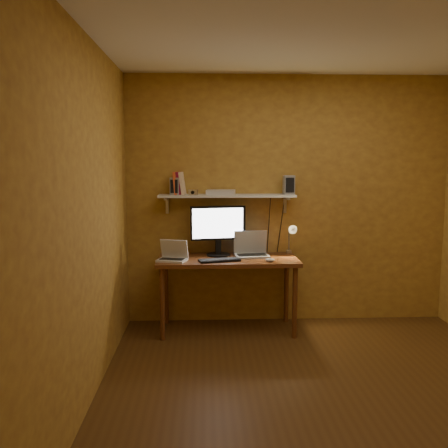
{
  "coord_description": "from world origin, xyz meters",
  "views": [
    {
      "loc": [
        -0.88,
        -3.37,
        1.71
      ],
      "look_at": [
        -0.7,
        1.18,
        1.11
      ],
      "focal_mm": 38.0,
      "sensor_mm": 36.0,
      "label": 1
    }
  ],
  "objects_px": {
    "speaker_right": "(289,185)",
    "desk": "(228,266)",
    "desk_lamp": "(291,235)",
    "router": "(221,192)",
    "keyboard": "(219,260)",
    "speaker_left": "(176,186)",
    "laptop": "(251,249)",
    "mouse": "(270,260)",
    "monitor": "(218,228)",
    "wall_shelf": "(227,196)",
    "netbook": "(173,255)",
    "shelf_camera": "(193,192)"
  },
  "relations": [
    {
      "from": "desk_lamp",
      "to": "router",
      "type": "height_order",
      "value": "router"
    },
    {
      "from": "wall_shelf",
      "to": "shelf_camera",
      "type": "relative_size",
      "value": 14.55
    },
    {
      "from": "keyboard",
      "to": "desk_lamp",
      "type": "bearing_deg",
      "value": 6.26
    },
    {
      "from": "wall_shelf",
      "to": "netbook",
      "type": "bearing_deg",
      "value": -151.82
    },
    {
      "from": "shelf_camera",
      "to": "router",
      "type": "relative_size",
      "value": 0.33
    },
    {
      "from": "netbook",
      "to": "speaker_left",
      "type": "xyz_separation_m",
      "value": [
        0.02,
        0.29,
        0.66
      ]
    },
    {
      "from": "desk_lamp",
      "to": "speaker_left",
      "type": "height_order",
      "value": "speaker_left"
    },
    {
      "from": "monitor",
      "to": "wall_shelf",
      "type": "bearing_deg",
      "value": 23.39
    },
    {
      "from": "wall_shelf",
      "to": "router",
      "type": "height_order",
      "value": "router"
    },
    {
      "from": "laptop",
      "to": "router",
      "type": "relative_size",
      "value": 1.23
    },
    {
      "from": "mouse",
      "to": "router",
      "type": "xyz_separation_m",
      "value": [
        -0.46,
        0.38,
        0.63
      ]
    },
    {
      "from": "desk_lamp",
      "to": "shelf_camera",
      "type": "bearing_deg",
      "value": -179.7
    },
    {
      "from": "monitor",
      "to": "laptop",
      "type": "xyz_separation_m",
      "value": [
        0.34,
        -0.04,
        -0.22
      ]
    },
    {
      "from": "keyboard",
      "to": "speaker_right",
      "type": "distance_m",
      "value": 1.08
    },
    {
      "from": "speaker_right",
      "to": "shelf_camera",
      "type": "height_order",
      "value": "speaker_right"
    },
    {
      "from": "mouse",
      "to": "shelf_camera",
      "type": "height_order",
      "value": "shelf_camera"
    },
    {
      "from": "desk",
      "to": "monitor",
      "type": "height_order",
      "value": "monitor"
    },
    {
      "from": "wall_shelf",
      "to": "router",
      "type": "relative_size",
      "value": 4.82
    },
    {
      "from": "wall_shelf",
      "to": "speaker_right",
      "type": "distance_m",
      "value": 0.65
    },
    {
      "from": "monitor",
      "to": "desk_lamp",
      "type": "distance_m",
      "value": 0.76
    },
    {
      "from": "mouse",
      "to": "speaker_right",
      "type": "height_order",
      "value": "speaker_right"
    },
    {
      "from": "speaker_left",
      "to": "router",
      "type": "distance_m",
      "value": 0.46
    },
    {
      "from": "laptop",
      "to": "speaker_right",
      "type": "bearing_deg",
      "value": 10.51
    },
    {
      "from": "netbook",
      "to": "mouse",
      "type": "height_order",
      "value": "netbook"
    },
    {
      "from": "speaker_right",
      "to": "desk",
      "type": "bearing_deg",
      "value": -164.62
    },
    {
      "from": "speaker_left",
      "to": "laptop",
      "type": "bearing_deg",
      "value": 11.32
    },
    {
      "from": "speaker_right",
      "to": "router",
      "type": "bearing_deg",
      "value": 178.61
    },
    {
      "from": "laptop",
      "to": "desk_lamp",
      "type": "height_order",
      "value": "desk_lamp"
    },
    {
      "from": "keyboard",
      "to": "shelf_camera",
      "type": "relative_size",
      "value": 4.16
    },
    {
      "from": "desk",
      "to": "wall_shelf",
      "type": "xyz_separation_m",
      "value": [
        0.0,
        0.19,
        0.69
      ]
    },
    {
      "from": "mouse",
      "to": "laptop",
      "type": "bearing_deg",
      "value": 131.82
    },
    {
      "from": "wall_shelf",
      "to": "speaker_left",
      "type": "xyz_separation_m",
      "value": [
        -0.52,
        -0.0,
        0.1
      ]
    },
    {
      "from": "wall_shelf",
      "to": "desk_lamp",
      "type": "height_order",
      "value": "wall_shelf"
    },
    {
      "from": "mouse",
      "to": "desk_lamp",
      "type": "bearing_deg",
      "value": 63.66
    },
    {
      "from": "desk",
      "to": "speaker_left",
      "type": "relative_size",
      "value": 8.03
    },
    {
      "from": "desk_lamp",
      "to": "mouse",
      "type": "bearing_deg",
      "value": -129.6
    },
    {
      "from": "desk",
      "to": "laptop",
      "type": "height_order",
      "value": "laptop"
    },
    {
      "from": "mouse",
      "to": "router",
      "type": "bearing_deg",
      "value": 153.88
    },
    {
      "from": "keyboard",
      "to": "desk_lamp",
      "type": "relative_size",
      "value": 1.07
    },
    {
      "from": "speaker_right",
      "to": "router",
      "type": "height_order",
      "value": "speaker_right"
    },
    {
      "from": "laptop",
      "to": "keyboard",
      "type": "distance_m",
      "value": 0.42
    },
    {
      "from": "wall_shelf",
      "to": "desk_lamp",
      "type": "xyz_separation_m",
      "value": [
        0.66,
        -0.07,
        -0.4
      ]
    },
    {
      "from": "keyboard",
      "to": "speaker_left",
      "type": "xyz_separation_m",
      "value": [
        -0.43,
        0.34,
        0.7
      ]
    },
    {
      "from": "wall_shelf",
      "to": "desk",
      "type": "bearing_deg",
      "value": -90.0
    },
    {
      "from": "desk",
      "to": "wall_shelf",
      "type": "height_order",
      "value": "wall_shelf"
    },
    {
      "from": "speaker_left",
      "to": "shelf_camera",
      "type": "relative_size",
      "value": 1.81
    },
    {
      "from": "desk_lamp",
      "to": "shelf_camera",
      "type": "xyz_separation_m",
      "value": [
        -1.0,
        -0.01,
        0.44
      ]
    },
    {
      "from": "laptop",
      "to": "desk_lamp",
      "type": "relative_size",
      "value": 0.96
    },
    {
      "from": "monitor",
      "to": "keyboard",
      "type": "bearing_deg",
      "value": -98.46
    },
    {
      "from": "desk",
      "to": "router",
      "type": "height_order",
      "value": "router"
    }
  ]
}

